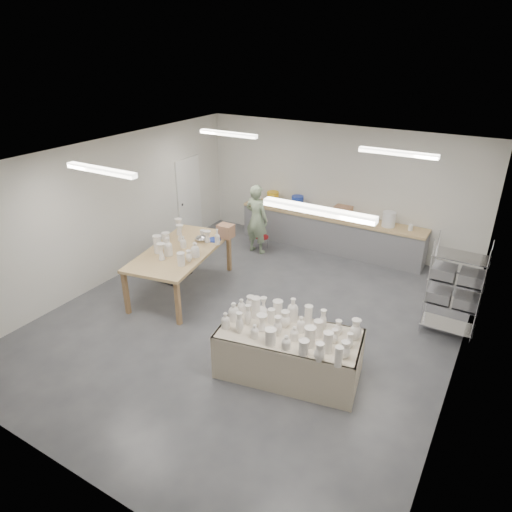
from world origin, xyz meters
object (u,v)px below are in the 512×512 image
Objects in this scene: drying_table at (289,351)px; potter at (257,219)px; work_table at (184,248)px; red_stool at (262,238)px.

potter is (-2.75, 3.70, 0.42)m from drying_table.
red_stool is at bearing 72.76° from work_table.
drying_table is 4.63m from potter.
drying_table is at bearing -55.28° from red_stool.
work_table is 6.50× the size of red_stool.
potter is 0.64m from red_stool.
potter is (0.31, 2.36, -0.08)m from work_table.
work_table is at bearing -96.70° from red_stool.
work_table reaches higher than red_stool.
work_table is 2.73m from red_stool.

